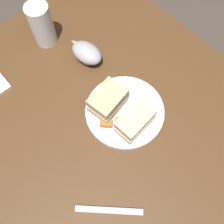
{
  "coord_description": "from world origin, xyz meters",
  "views": [
    {
      "loc": [
        0.24,
        -0.17,
        1.43
      ],
      "look_at": [
        0.02,
        0.04,
        0.74
      ],
      "focal_mm": 40.79,
      "sensor_mm": 36.0,
      "label": 1
    }
  ],
  "objects_px": {
    "pint_glass": "(43,27)",
    "fork": "(109,210)",
    "sandwich_half_left": "(108,101)",
    "plate": "(125,111)",
    "sandwich_half_right": "(135,121)",
    "gravy_boat": "(86,53)"
  },
  "relations": [
    {
      "from": "plate",
      "to": "sandwich_half_left",
      "type": "xyz_separation_m",
      "value": [
        -0.05,
        -0.03,
        0.04
      ]
    },
    {
      "from": "sandwich_half_left",
      "to": "gravy_boat",
      "type": "distance_m",
      "value": 0.19
    },
    {
      "from": "gravy_boat",
      "to": "sandwich_half_left",
      "type": "bearing_deg",
      "value": -20.87
    },
    {
      "from": "pint_glass",
      "to": "plate",
      "type": "bearing_deg",
      "value": 1.38
    },
    {
      "from": "plate",
      "to": "gravy_boat",
      "type": "distance_m",
      "value": 0.23
    },
    {
      "from": "plate",
      "to": "sandwich_half_left",
      "type": "bearing_deg",
      "value": -149.21
    },
    {
      "from": "plate",
      "to": "gravy_boat",
      "type": "relative_size",
      "value": 1.89
    },
    {
      "from": "plate",
      "to": "sandwich_half_left",
      "type": "height_order",
      "value": "sandwich_half_left"
    },
    {
      "from": "plate",
      "to": "pint_glass",
      "type": "relative_size",
      "value": 1.62
    },
    {
      "from": "sandwich_half_left",
      "to": "pint_glass",
      "type": "height_order",
      "value": "pint_glass"
    },
    {
      "from": "pint_glass",
      "to": "gravy_boat",
      "type": "xyz_separation_m",
      "value": [
        0.16,
        0.05,
        -0.02
      ]
    },
    {
      "from": "pint_glass",
      "to": "fork",
      "type": "bearing_deg",
      "value": -20.92
    },
    {
      "from": "plate",
      "to": "fork",
      "type": "bearing_deg",
      "value": -51.81
    },
    {
      "from": "plate",
      "to": "pint_glass",
      "type": "distance_m",
      "value": 0.39
    },
    {
      "from": "sandwich_half_left",
      "to": "pint_glass",
      "type": "xyz_separation_m",
      "value": [
        -0.34,
        0.02,
        0.01
      ]
    },
    {
      "from": "fork",
      "to": "sandwich_half_left",
      "type": "bearing_deg",
      "value": 93.94
    },
    {
      "from": "sandwich_half_right",
      "to": "pint_glass",
      "type": "distance_m",
      "value": 0.44
    },
    {
      "from": "plate",
      "to": "sandwich_half_right",
      "type": "xyz_separation_m",
      "value": [
        0.05,
        -0.01,
        0.04
      ]
    },
    {
      "from": "pint_glass",
      "to": "gravy_boat",
      "type": "height_order",
      "value": "pint_glass"
    },
    {
      "from": "pint_glass",
      "to": "fork",
      "type": "relative_size",
      "value": 0.83
    },
    {
      "from": "sandwich_half_left",
      "to": "plate",
      "type": "bearing_deg",
      "value": 30.79
    },
    {
      "from": "sandwich_half_left",
      "to": "pint_glass",
      "type": "relative_size",
      "value": 0.77
    }
  ]
}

